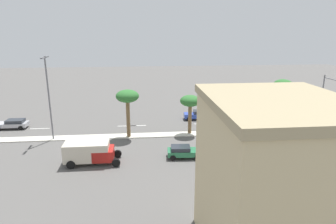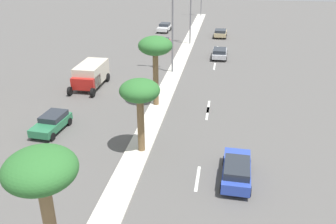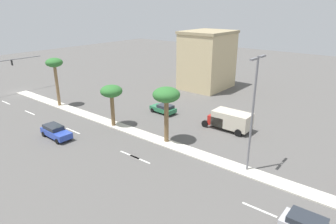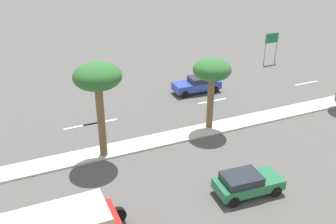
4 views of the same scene
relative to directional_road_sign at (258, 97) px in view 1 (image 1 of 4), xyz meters
name	(u,v)px [view 1 (image 1 of 4)]	position (x,y,z in m)	size (l,w,h in m)	color
ground_plane	(132,136)	(-11.26, 22.09, -2.51)	(160.00, 160.00, 0.00)	#565451
median_curb	(61,138)	(-11.26, 31.59, -2.45)	(1.80, 85.50, 0.12)	beige
lane_stripe_left	(315,120)	(-6.67, -7.16, -2.51)	(0.20, 2.80, 0.01)	silver
lane_stripe_outboard	(269,122)	(-6.67, 0.55, -2.51)	(0.20, 2.80, 0.01)	silver
lane_stripe_front	(203,124)	(-6.67, 11.30, -2.51)	(0.20, 2.80, 0.01)	silver
lane_stripe_near	(137,126)	(-6.67, 21.47, -2.51)	(0.20, 2.80, 0.01)	silver
lane_stripe_inboard	(127,126)	(-6.67, 22.97, -2.51)	(0.20, 2.80, 0.01)	silver
lane_stripe_right	(40,129)	(-6.67, 35.77, -2.51)	(0.20, 2.80, 0.01)	silver
directional_road_sign	(258,97)	(0.00, 0.00, 0.00)	(0.10, 1.70, 3.42)	gray
commercial_building	(273,186)	(-35.08, 13.27, 2.79)	(9.54, 7.74, 10.57)	#C6B284
palm_tree_mid	(283,88)	(-11.22, 1.18, 3.85)	(2.51, 2.51, 7.42)	olive
palm_tree_front	(190,102)	(-11.00, 14.06, 2.04)	(2.79, 2.79, 5.40)	brown
palm_tree_center	(127,98)	(-11.57, 22.52, 2.97)	(3.05, 3.05, 6.43)	brown
street_lamp_mid	(48,92)	(-11.54, 32.49, 3.89)	(2.90, 0.24, 10.84)	slate
sedan_silver_center	(13,124)	(-6.19, 39.68, -1.78)	(2.00, 4.44, 1.35)	#B2B2B7
sedan_blue_rear	(198,115)	(-4.26, 11.48, -1.72)	(1.98, 4.47, 1.48)	#2D47AD
sedan_green_outboard	(184,151)	(-18.87, 16.08, -1.78)	(2.13, 4.02, 1.35)	#287047
box_truck	(91,152)	(-19.40, 26.35, -1.19)	(2.68, 5.98, 2.42)	#B21E19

